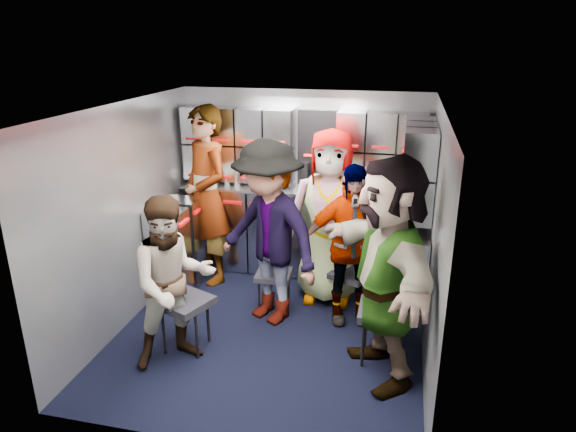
% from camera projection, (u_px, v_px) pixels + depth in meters
% --- Properties ---
extents(floor, '(3.00, 3.00, 0.00)m').
position_uv_depth(floor, '(271.00, 330.00, 4.90)').
color(floor, black).
rests_on(floor, ground).
extents(wall_back, '(2.80, 0.04, 2.10)m').
position_uv_depth(wall_back, '(303.00, 182.00, 5.93)').
color(wall_back, '#949AA1').
rests_on(wall_back, ground).
extents(wall_left, '(0.04, 3.00, 2.10)m').
position_uv_depth(wall_left, '(127.00, 215.00, 4.85)').
color(wall_left, '#949AA1').
rests_on(wall_left, ground).
extents(wall_right, '(0.04, 3.00, 2.10)m').
position_uv_depth(wall_right, '(433.00, 241.00, 4.26)').
color(wall_right, '#949AA1').
rests_on(wall_right, ground).
extents(ceiling, '(2.80, 3.00, 0.02)m').
position_uv_depth(ceiling, '(269.00, 108.00, 4.20)').
color(ceiling, silver).
rests_on(ceiling, wall_back).
extents(cart_bank_back, '(2.68, 0.38, 0.99)m').
position_uv_depth(cart_bank_back, '(299.00, 233.00, 5.92)').
color(cart_bank_back, '#9CA1AC').
rests_on(cart_bank_back, ground).
extents(cart_bank_left, '(0.38, 0.76, 0.99)m').
position_uv_depth(cart_bank_left, '(177.00, 249.00, 5.50)').
color(cart_bank_left, '#9CA1AC').
rests_on(cart_bank_left, ground).
extents(counter, '(2.68, 0.42, 0.03)m').
position_uv_depth(counter, '(299.00, 190.00, 5.75)').
color(counter, '#B8BABF').
rests_on(counter, cart_bank_back).
extents(locker_bank_back, '(2.68, 0.28, 0.82)m').
position_uv_depth(locker_bank_back, '(301.00, 147.00, 5.64)').
color(locker_bank_back, '#9CA1AC').
rests_on(locker_bank_back, wall_back).
extents(locker_bank_right, '(0.28, 1.00, 0.82)m').
position_uv_depth(locker_bank_right, '(418.00, 168.00, 4.78)').
color(locker_bank_right, '#9CA1AC').
rests_on(locker_bank_right, wall_right).
extents(right_cabinet, '(0.28, 1.20, 1.00)m').
position_uv_depth(right_cabinet, '(410.00, 269.00, 5.02)').
color(right_cabinet, '#9CA1AC').
rests_on(right_cabinet, ground).
extents(coffee_niche, '(0.46, 0.16, 0.84)m').
position_uv_depth(coffee_niche, '(318.00, 149.00, 5.67)').
color(coffee_niche, black).
rests_on(coffee_niche, wall_back).
extents(red_latch_strip, '(2.60, 0.02, 0.03)m').
position_uv_depth(red_latch_strip, '(296.00, 207.00, 5.61)').
color(red_latch_strip, '#B3070B').
rests_on(red_latch_strip, cart_bank_back).
extents(jump_seat_near_left, '(0.54, 0.52, 0.49)m').
position_uv_depth(jump_seat_near_left, '(185.00, 304.00, 4.49)').
color(jump_seat_near_left, black).
rests_on(jump_seat_near_left, ground).
extents(jump_seat_mid_left, '(0.37, 0.35, 0.41)m').
position_uv_depth(jump_seat_mid_left, '(274.00, 277.00, 5.17)').
color(jump_seat_mid_left, black).
rests_on(jump_seat_mid_left, ground).
extents(jump_seat_center, '(0.37, 0.35, 0.42)m').
position_uv_depth(jump_seat_center, '(331.00, 259.00, 5.56)').
color(jump_seat_center, black).
rests_on(jump_seat_center, ground).
extents(jump_seat_mid_right, '(0.45, 0.44, 0.42)m').
position_uv_depth(jump_seat_mid_right, '(350.00, 276.00, 5.15)').
color(jump_seat_mid_right, black).
rests_on(jump_seat_mid_right, ground).
extents(jump_seat_near_right, '(0.43, 0.40, 0.50)m').
position_uv_depth(jump_seat_near_right, '(384.00, 314.00, 4.31)').
color(jump_seat_near_right, black).
rests_on(jump_seat_near_right, ground).
extents(attendant_standing, '(0.86, 0.83, 1.98)m').
position_uv_depth(attendant_standing, '(207.00, 196.00, 5.63)').
color(attendant_standing, black).
rests_on(attendant_standing, ground).
extents(attendant_arc_a, '(0.91, 0.89, 1.48)m').
position_uv_depth(attendant_arc_a, '(173.00, 282.00, 4.22)').
color(attendant_arc_a, black).
rests_on(attendant_arc_a, ground).
extents(attendant_arc_b, '(1.33, 1.14, 1.79)m').
position_uv_depth(attendant_arc_b, '(269.00, 234.00, 4.82)').
color(attendant_arc_b, black).
rests_on(attendant_arc_b, ground).
extents(attendant_arc_c, '(0.90, 0.60, 1.81)m').
position_uv_depth(attendant_arc_c, '(330.00, 218.00, 5.21)').
color(attendant_arc_c, black).
rests_on(attendant_arc_c, ground).
extents(attendant_arc_d, '(0.99, 0.61, 1.58)m').
position_uv_depth(attendant_arc_d, '(350.00, 245.00, 4.85)').
color(attendant_arc_d, black).
rests_on(attendant_arc_d, ground).
extents(attendant_arc_e, '(1.25, 1.80, 1.86)m').
position_uv_depth(attendant_arc_e, '(387.00, 271.00, 3.98)').
color(attendant_arc_e, black).
rests_on(attendant_arc_e, ground).
extents(bottle_left, '(0.06, 0.06, 0.23)m').
position_uv_depth(bottle_left, '(227.00, 176.00, 5.83)').
color(bottle_left, white).
rests_on(bottle_left, counter).
extents(bottle_mid, '(0.06, 0.06, 0.25)m').
position_uv_depth(bottle_mid, '(237.00, 176.00, 5.81)').
color(bottle_mid, white).
rests_on(bottle_mid, counter).
extents(bottle_right, '(0.07, 0.07, 0.25)m').
position_uv_depth(bottle_right, '(376.00, 184.00, 5.48)').
color(bottle_right, white).
rests_on(bottle_right, counter).
extents(cup_left, '(0.07, 0.07, 0.10)m').
position_uv_depth(cup_left, '(201.00, 180.00, 5.91)').
color(cup_left, beige).
rests_on(cup_left, counter).
extents(cup_right, '(0.08, 0.08, 0.10)m').
position_uv_depth(cup_right, '(414.00, 193.00, 5.41)').
color(cup_right, beige).
rests_on(cup_right, counter).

